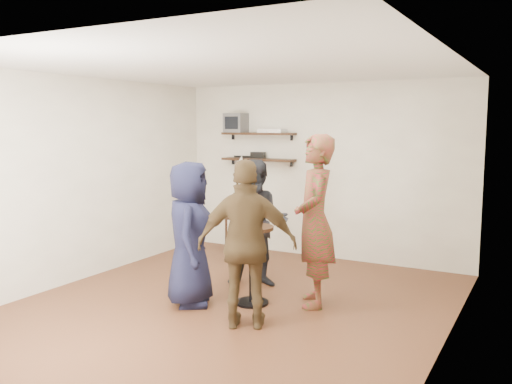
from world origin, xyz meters
TOP-DOWN VIEW (x-y plane):
  - room at (0.00, 0.00)m, footprint 4.58×5.08m
  - shelf_upper at (-1.00, 2.38)m, footprint 1.20×0.25m
  - shelf_lower at (-1.00, 2.38)m, footprint 1.20×0.25m
  - crt_monitor at (-1.39, 2.38)m, footprint 0.32×0.30m
  - dvd_deck at (-0.76, 2.38)m, footprint 0.40×0.24m
  - radio at (-1.01, 2.38)m, footprint 0.22×0.10m
  - power_strip at (-1.31, 2.42)m, footprint 0.30×0.05m
  - side_table at (-1.18, 2.20)m, footprint 0.51×0.51m
  - vase_lilies at (-1.18, 2.20)m, footprint 0.19×0.20m
  - drinks_table at (0.16, 0.10)m, footprint 0.48×0.48m
  - wine_glass_fl at (0.08, 0.08)m, footprint 0.07×0.07m
  - wine_glass_fr at (0.22, 0.08)m, footprint 0.07×0.07m
  - wine_glass_bl at (0.12, 0.16)m, footprint 0.07×0.07m
  - wine_glass_br at (0.19, 0.11)m, footprint 0.07×0.07m
  - person_plaid at (0.77, 0.41)m, footprint 0.72×0.82m
  - person_dark at (-0.11, 0.74)m, footprint 0.94×0.85m
  - person_navy at (-0.44, -0.24)m, footprint 0.83×0.93m
  - person_brown at (0.45, -0.52)m, footprint 1.06×0.79m

SIDE VIEW (x-z plane):
  - side_table at x=-1.18m, z-range 0.19..0.77m
  - drinks_table at x=0.16m, z-range 0.13..1.01m
  - person_dark at x=-0.11m, z-range 0.00..1.57m
  - person_navy at x=-0.44m, z-range 0.00..1.60m
  - person_brown at x=0.45m, z-range 0.00..1.67m
  - vase_lilies at x=-1.18m, z-range 0.40..1.36m
  - person_plaid at x=0.77m, z-range 0.00..1.90m
  - wine_glass_bl at x=0.12m, z-range 0.92..1.11m
  - wine_glass_fl at x=0.08m, z-range 0.92..1.13m
  - wine_glass_br at x=0.19m, z-range 0.92..1.14m
  - wine_glass_fr at x=0.22m, z-range 0.92..1.14m
  - room at x=0.00m, z-range -0.04..2.64m
  - shelf_lower at x=-1.00m, z-range 1.43..1.47m
  - power_strip at x=-1.31m, z-range 1.47..1.50m
  - radio at x=-1.01m, z-range 1.47..1.57m
  - shelf_upper at x=-1.00m, z-range 1.83..1.87m
  - dvd_deck at x=-0.76m, z-range 1.87..1.93m
  - crt_monitor at x=-1.39m, z-range 1.87..2.17m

